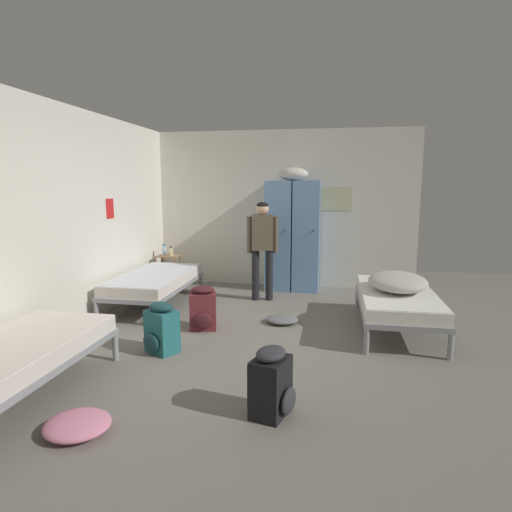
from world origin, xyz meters
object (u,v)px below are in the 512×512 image
object	(u,v)px
backpack_teal	(161,329)
clothes_pile_grey	(282,319)
bed_left_front	(11,357)
locker_bank	(293,233)
backpack_black	(272,383)
bed_right	(397,299)
backpack_maroon	(203,309)
clothes_pile_pink	(77,425)
water_bottle	(164,250)
person_traveler	(263,242)
shelf_unit	(169,268)
bedding_heap	(398,282)
lotion_bottle	(171,252)
bed_left_rear	(155,281)

from	to	relation	value
backpack_teal	clothes_pile_grey	distance (m)	1.70
bed_left_front	locker_bank	bearing A→B (deg)	66.37
bed_left_front	backpack_black	size ratio (longest dim) A/B	3.45
clothes_pile_grey	bed_left_front	bearing A→B (deg)	-128.69
bed_right	bed_left_front	distance (m)	4.18
backpack_maroon	clothes_pile_pink	size ratio (longest dim) A/B	1.14
water_bottle	backpack_black	bearing A→B (deg)	-58.10
bed_left_front	clothes_pile_pink	world-z (taller)	bed_left_front
water_bottle	person_traveler	bearing A→B (deg)	-17.18
clothes_pile_grey	shelf_unit	bearing A→B (deg)	142.94
clothes_pile_grey	water_bottle	bearing A→B (deg)	143.59
bed_right	bedding_heap	xyz separation A→B (m)	(0.00, 0.01, 0.22)
backpack_maroon	lotion_bottle	bearing A→B (deg)	120.36
bed_right	backpack_teal	xyz separation A→B (m)	(-2.58, -1.25, -0.12)
bedding_heap	backpack_maroon	size ratio (longest dim) A/B	1.64
shelf_unit	water_bottle	distance (m)	0.32
water_bottle	backpack_maroon	distance (m)	2.52
person_traveler	clothes_pile_grey	xyz separation A→B (m)	(0.44, -1.11, -0.87)
shelf_unit	backpack_maroon	distance (m)	2.43
backpack_black	clothes_pile_pink	size ratio (longest dim) A/B	1.14
lotion_bottle	backpack_black	xyz separation A→B (m)	(2.32, -3.91, -0.38)
bedding_heap	backpack_teal	size ratio (longest dim) A/B	1.64
bed_left_rear	water_bottle	world-z (taller)	water_bottle
locker_bank	water_bottle	xyz separation A→B (m)	(-2.23, -0.22, -0.31)
bed_right	lotion_bottle	distance (m)	3.91
bed_left_front	backpack_teal	xyz separation A→B (m)	(0.80, 1.21, -0.12)
lotion_bottle	backpack_teal	bearing A→B (deg)	-71.03
clothes_pile_grey	bed_right	bearing A→B (deg)	0.98
bed_left_rear	bed_right	xyz separation A→B (m)	(3.38, -0.46, 0.00)
bed_right	backpack_teal	distance (m)	2.87
shelf_unit	bed_left_rear	bearing A→B (deg)	-77.98
bed_right	backpack_black	distance (m)	2.63
shelf_unit	lotion_bottle	bearing A→B (deg)	-29.74
bed_left_rear	lotion_bottle	distance (m)	1.18
shelf_unit	backpack_teal	xyz separation A→B (m)	(1.05, -2.89, -0.09)
shelf_unit	backpack_teal	bearing A→B (deg)	-70.04
bed_right	backpack_maroon	size ratio (longest dim) A/B	3.45
water_bottle	backpack_black	world-z (taller)	water_bottle
person_traveler	backpack_black	xyz separation A→B (m)	(0.64, -3.41, -0.66)
water_bottle	lotion_bottle	distance (m)	0.16
bed_left_rear	backpack_maroon	world-z (taller)	backpack_maroon
bedding_heap	clothes_pile_grey	distance (m)	1.53
locker_bank	clothes_pile_pink	xyz separation A→B (m)	(-1.10, -4.69, -0.91)
locker_bank	backpack_maroon	bearing A→B (deg)	-110.90
bedding_heap	backpack_black	bearing A→B (deg)	-117.86
shelf_unit	bed_right	size ratio (longest dim) A/B	0.30
backpack_maroon	shelf_unit	bearing A→B (deg)	121.31
backpack_maroon	clothes_pile_grey	distance (m)	1.05
bed_left_front	clothes_pile_grey	size ratio (longest dim) A/B	4.48
bedding_heap	backpack_teal	distance (m)	2.89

